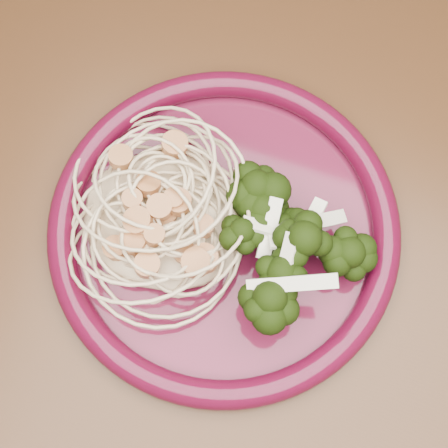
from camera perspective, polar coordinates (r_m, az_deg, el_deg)
The scene contains 6 objects.
dining_table at distance 0.62m, azimuth 2.44°, elevation 1.80°, with size 1.20×0.80×0.75m.
dinner_plate at distance 0.50m, azimuth -0.00°, elevation -0.35°, with size 0.33×0.33×0.02m.
spaghetti_pile at distance 0.49m, azimuth -5.49°, elevation 0.81°, with size 0.14×0.12×0.03m, color beige.
scallop_cluster at distance 0.46m, azimuth -5.88°, elevation 2.24°, with size 0.12×0.12×0.04m, color #C57F45, non-canonical shape.
broccoli_pile at distance 0.48m, azimuth 6.90°, elevation -0.53°, with size 0.09×0.15×0.05m, color black.
onion_garnish at distance 0.45m, azimuth 7.35°, elevation 0.68°, with size 0.06×0.09×0.06m, color beige, non-canonical shape.
Camera 1 is at (0.05, -0.21, 1.24)m, focal length 50.00 mm.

